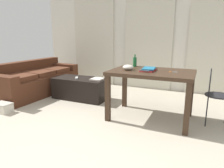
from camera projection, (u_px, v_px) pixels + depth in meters
The scene contains 14 objects.
ground_plane at pixel (113, 117), 3.23m from camera, with size 8.22×8.22×0.00m, color #B2A893.
wall_back at pixel (149, 34), 4.81m from camera, with size 5.66×0.10×2.58m, color silver.
curtains at pixel (148, 41), 4.77m from camera, with size 4.02×0.03×2.24m.
couch at pixel (36, 81), 4.50m from camera, with size 0.91×1.95×0.71m.
coffee_table at pixel (81, 88), 4.16m from camera, with size 1.09×0.54×0.42m.
craft_table at pixel (151, 78), 3.05m from camera, with size 1.21×0.81×0.75m.
wire_chair at pixel (214, 90), 2.87m from camera, with size 0.36×0.36×0.82m.
bottle_near at pixel (135, 62), 3.43m from camera, with size 0.06×0.06×0.20m.
bowl at pixel (128, 67), 3.09m from camera, with size 0.17×0.17×0.08m, color beige.
book_stack at pixel (148, 69), 3.02m from camera, with size 0.21×0.32×0.04m.
scissors at pixel (172, 72), 2.92m from camera, with size 0.12×0.07×0.00m.
tv_remote_primary at pixel (77, 78), 4.06m from camera, with size 0.05×0.17×0.03m, color #B7B7B2.
magazine at pixel (97, 79), 3.96m from camera, with size 0.22×0.25×0.03m, color silver.
shoebox at pixel (3, 108), 3.43m from camera, with size 0.30×0.20×0.16m.
Camera 1 is at (1.22, -1.45, 1.26)m, focal length 32.73 mm.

